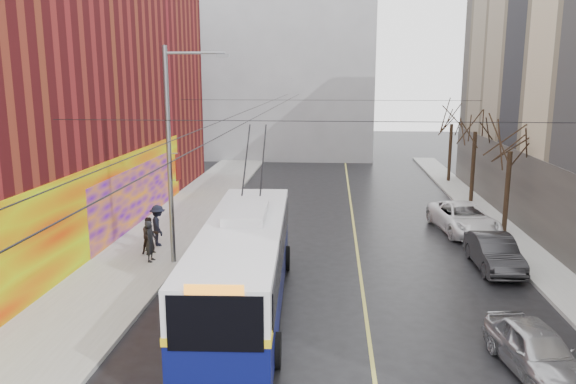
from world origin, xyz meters
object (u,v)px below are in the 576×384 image
Objects in this scene: tree_near at (512,136)px; pedestrian_a at (151,241)px; tree_mid at (476,119)px; pedestrian_c at (158,225)px; parked_car_a at (536,350)px; tree_far at (452,113)px; following_car at (245,207)px; trolleybus at (244,263)px; parked_car_b at (494,253)px; pedestrian_b at (150,235)px; parked_car_c at (463,218)px; streetlight_pole at (173,151)px.

pedestrian_a is (-16.26, -5.99, -3.95)m from tree_near.
pedestrian_c is (-16.63, -10.76, -4.15)m from tree_mid.
pedestrian_c is (-13.43, 10.06, 0.43)m from parked_car_a.
tree_far is at bearing 74.30° from parked_car_a.
pedestrian_c is (-16.63, -3.76, -3.88)m from tree_near.
tree_near is 3.65× the size of pedestrian_a.
trolleybus is at bearing -80.24° from following_car.
tree_far is (0.00, 7.00, -0.11)m from tree_mid.
tree_near is at bearing 38.55° from trolleybus.
tree_mid is 20.24m from pedestrian_c.
parked_car_a is 0.92× the size of parked_car_b.
tree_far is 25.56m from pedestrian_b.
pedestrian_c reaches higher than parked_car_c.
tree_near is at bearing 68.50° from parked_car_b.
pedestrian_a is 2.27m from pedestrian_c.
tree_mid reaches higher than tree_far.
trolleybus is at bearing -154.92° from parked_car_b.
streetlight_pole is at bearing -71.00° from pedestrian_b.
pedestrian_a is 1.07× the size of pedestrian_b.
trolleybus is at bearing -138.81° from tree_near.
pedestrian_b is at bearing -144.29° from tree_mid.
parked_car_a is (-3.20, -20.82, -4.59)m from tree_mid.
parked_car_a is (-3.20, -27.82, -4.48)m from tree_far.
tree_far is (0.00, 14.00, 0.17)m from tree_near.
following_car is at bearing -138.19° from tree_far.
parked_car_a is 15.23m from pedestrian_a.
parked_car_c is at bearing -7.64° from following_car.
following_car is (-13.48, 1.95, -4.30)m from tree_near.
tree_mid is (15.14, 13.00, 0.41)m from streetlight_pole.
parked_car_b is (-2.00, -12.42, -4.55)m from tree_mid.
tree_far reaches higher than tree_near.
tree_mid is at bearing 79.61° from parked_car_b.
streetlight_pole is at bearing -163.30° from parked_car_c.
pedestrian_c is (-3.15, -5.70, 0.42)m from following_car.
parked_car_c reaches higher than following_car.
tree_mid is 7.00m from tree_far.
following_car is at bearing 78.19° from streetlight_pole.
pedestrian_a reaches higher than parked_car_b.
tree_far reaches higher than trolleybus.
pedestrian_b is 1.20m from pedestrian_c.
following_car is at bearing 171.78° from tree_near.
tree_near is 14.82m from parked_car_a.
streetlight_pole is 5.14× the size of pedestrian_a.
tree_near is at bearing -104.06° from pedestrian_c.
streetlight_pole is 19.96m from tree_mid.
parked_car_b is at bearing -31.56° from following_car.
tree_near is 0.96× the size of tree_mid.
tree_mid is at bearing -90.00° from tree_far.
parked_car_a is at bearing -153.62° from pedestrian_c.
pedestrian_a is 1.10m from pedestrian_b.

